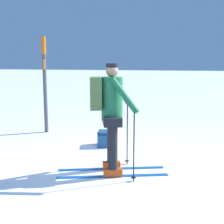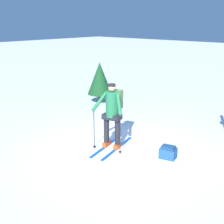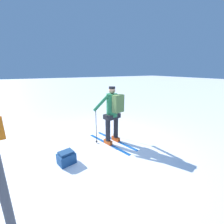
# 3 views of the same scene
# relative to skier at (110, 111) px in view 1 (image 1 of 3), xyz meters

# --- Properties ---
(ground_plane) EXTENTS (80.00, 80.00, 0.00)m
(ground_plane) POSITION_rel_skier_xyz_m (0.01, -0.28, -1.04)
(ground_plane) COLOR white
(skier) EXTENTS (1.84, 0.98, 1.79)m
(skier) POSITION_rel_skier_xyz_m (0.00, 0.00, 0.00)
(skier) COLOR #144C9E
(skier) RESTS_ON ground_plane
(dropped_backpack) EXTENTS (0.40, 0.46, 0.33)m
(dropped_backpack) POSITION_rel_skier_xyz_m (0.40, -1.54, -0.88)
(dropped_backpack) COLOR navy
(dropped_backpack) RESTS_ON ground_plane
(trail_marker) EXTENTS (0.11, 0.24, 2.38)m
(trail_marker) POSITION_rel_skier_xyz_m (2.11, -2.51, 0.35)
(trail_marker) COLOR #4C4C51
(trail_marker) RESTS_ON ground_plane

